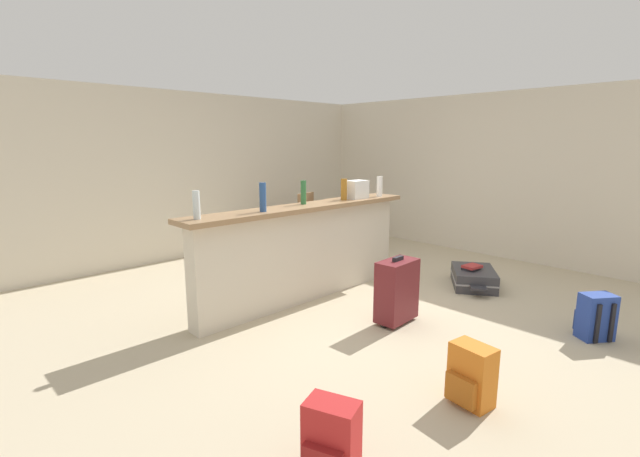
{
  "coord_description": "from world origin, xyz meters",
  "views": [
    {
      "loc": [
        -3.6,
        -3.2,
        1.75
      ],
      "look_at": [
        -0.08,
        0.44,
        0.75
      ],
      "focal_mm": 24.54,
      "sensor_mm": 36.0,
      "label": 1
    }
  ],
  "objects_px": {
    "bottle_white": "(380,186)",
    "suitcase_flat_charcoal": "(474,278)",
    "bottle_amber": "(344,189)",
    "backpack_red": "(331,441)",
    "bottle_clear": "(196,205)",
    "backpack_blue": "(596,317)",
    "bottle_green": "(303,192)",
    "dining_table": "(318,213)",
    "book_stack": "(472,267)",
    "grocery_bag": "(357,190)",
    "dining_chair_far_side": "(301,217)",
    "suitcase_upright_maroon": "(397,290)",
    "backpack_orange": "(471,376)",
    "bottle_blue": "(263,197)",
    "dining_chair_near_partition": "(338,226)"
  },
  "relations": [
    {
      "from": "backpack_blue",
      "to": "backpack_red",
      "type": "xyz_separation_m",
      "value": [
        -2.91,
        0.49,
        0.0
      ]
    },
    {
      "from": "grocery_bag",
      "to": "dining_chair_far_side",
      "type": "bearing_deg",
      "value": 67.13
    },
    {
      "from": "dining_table",
      "to": "book_stack",
      "type": "bearing_deg",
      "value": -86.34
    },
    {
      "from": "suitcase_upright_maroon",
      "to": "backpack_orange",
      "type": "relative_size",
      "value": 1.6
    },
    {
      "from": "backpack_red",
      "to": "book_stack",
      "type": "height_order",
      "value": "backpack_red"
    },
    {
      "from": "bottle_amber",
      "to": "book_stack",
      "type": "relative_size",
      "value": 1.04
    },
    {
      "from": "dining_chair_far_side",
      "to": "book_stack",
      "type": "bearing_deg",
      "value": -88.42
    },
    {
      "from": "bottle_amber",
      "to": "bottle_white",
      "type": "xyz_separation_m",
      "value": [
        0.58,
        -0.07,
        0.0
      ]
    },
    {
      "from": "dining_table",
      "to": "backpack_red",
      "type": "distance_m",
      "value": 4.87
    },
    {
      "from": "grocery_bag",
      "to": "suitcase_upright_maroon",
      "type": "distance_m",
      "value": 1.54
    },
    {
      "from": "backpack_red",
      "to": "book_stack",
      "type": "relative_size",
      "value": 1.73
    },
    {
      "from": "grocery_bag",
      "to": "dining_chair_far_side",
      "type": "distance_m",
      "value": 2.23
    },
    {
      "from": "dining_chair_near_partition",
      "to": "backpack_blue",
      "type": "xyz_separation_m",
      "value": [
        -0.34,
        -3.53,
        -0.31
      ]
    },
    {
      "from": "bottle_amber",
      "to": "bottle_blue",
      "type": "bearing_deg",
      "value": -177.38
    },
    {
      "from": "book_stack",
      "to": "suitcase_upright_maroon",
      "type": "bearing_deg",
      "value": -179.57
    },
    {
      "from": "dining_chair_near_partition",
      "to": "suitcase_upright_maroon",
      "type": "relative_size",
      "value": 1.39
    },
    {
      "from": "bottle_amber",
      "to": "dining_chair_far_side",
      "type": "distance_m",
      "value": 2.31
    },
    {
      "from": "bottle_clear",
      "to": "bottle_amber",
      "type": "xyz_separation_m",
      "value": [
        1.92,
        -0.0,
        -0.0
      ]
    },
    {
      "from": "bottle_white",
      "to": "grocery_bag",
      "type": "bearing_deg",
      "value": 170.12
    },
    {
      "from": "bottle_amber",
      "to": "suitcase_flat_charcoal",
      "type": "height_order",
      "value": "bottle_amber"
    },
    {
      "from": "bottle_white",
      "to": "dining_table",
      "type": "xyz_separation_m",
      "value": [
        0.38,
        1.53,
        -0.56
      ]
    },
    {
      "from": "bottle_green",
      "to": "backpack_red",
      "type": "xyz_separation_m",
      "value": [
        -1.75,
        -2.16,
        -1.01
      ]
    },
    {
      "from": "bottle_clear",
      "to": "dining_table",
      "type": "height_order",
      "value": "bottle_clear"
    },
    {
      "from": "bottle_blue",
      "to": "dining_chair_near_partition",
      "type": "xyz_separation_m",
      "value": [
        2.14,
        1.0,
        -0.71
      ]
    },
    {
      "from": "bottle_green",
      "to": "book_stack",
      "type": "bearing_deg",
      "value": -34.2
    },
    {
      "from": "dining_chair_near_partition",
      "to": "book_stack",
      "type": "bearing_deg",
      "value": -83.74
    },
    {
      "from": "suitcase_upright_maroon",
      "to": "bottle_green",
      "type": "bearing_deg",
      "value": 97.79
    },
    {
      "from": "bottle_green",
      "to": "suitcase_flat_charcoal",
      "type": "xyz_separation_m",
      "value": [
        1.75,
        -1.18,
        -1.1
      ]
    },
    {
      "from": "bottle_blue",
      "to": "bottle_amber",
      "type": "height_order",
      "value": "bottle_blue"
    },
    {
      "from": "bottle_white",
      "to": "backpack_blue",
      "type": "distance_m",
      "value": 2.7
    },
    {
      "from": "dining_table",
      "to": "book_stack",
      "type": "relative_size",
      "value": 4.53
    },
    {
      "from": "bottle_amber",
      "to": "backpack_red",
      "type": "relative_size",
      "value": 0.6
    },
    {
      "from": "grocery_bag",
      "to": "dining_table",
      "type": "bearing_deg",
      "value": 63.14
    },
    {
      "from": "bottle_green",
      "to": "dining_chair_far_side",
      "type": "height_order",
      "value": "bottle_green"
    },
    {
      "from": "bottle_white",
      "to": "dining_chair_near_partition",
      "type": "relative_size",
      "value": 0.27
    },
    {
      "from": "suitcase_flat_charcoal",
      "to": "backpack_blue",
      "type": "xyz_separation_m",
      "value": [
        -0.6,
        -1.46,
        0.09
      ]
    },
    {
      "from": "dining_chair_near_partition",
      "to": "book_stack",
      "type": "height_order",
      "value": "dining_chair_near_partition"
    },
    {
      "from": "bottle_white",
      "to": "backpack_red",
      "type": "bearing_deg",
      "value": -145.37
    },
    {
      "from": "bottle_green",
      "to": "backpack_blue",
      "type": "relative_size",
      "value": 0.63
    },
    {
      "from": "backpack_blue",
      "to": "bottle_green",
      "type": "bearing_deg",
      "value": 113.59
    },
    {
      "from": "book_stack",
      "to": "backpack_blue",
      "type": "bearing_deg",
      "value": -110.77
    },
    {
      "from": "backpack_blue",
      "to": "backpack_orange",
      "type": "height_order",
      "value": "same"
    },
    {
      "from": "bottle_white",
      "to": "suitcase_flat_charcoal",
      "type": "relative_size",
      "value": 0.29
    },
    {
      "from": "bottle_clear",
      "to": "bottle_blue",
      "type": "height_order",
      "value": "bottle_blue"
    },
    {
      "from": "backpack_blue",
      "to": "suitcase_upright_maroon",
      "type": "height_order",
      "value": "suitcase_upright_maroon"
    },
    {
      "from": "suitcase_upright_maroon",
      "to": "backpack_red",
      "type": "height_order",
      "value": "suitcase_upright_maroon"
    },
    {
      "from": "bottle_amber",
      "to": "dining_chair_near_partition",
      "type": "xyz_separation_m",
      "value": [
        0.9,
        0.94,
        -0.69
      ]
    },
    {
      "from": "dining_chair_near_partition",
      "to": "suitcase_upright_maroon",
      "type": "distance_m",
      "value": 2.46
    },
    {
      "from": "grocery_bag",
      "to": "bottle_green",
      "type": "bearing_deg",
      "value": 174.68
    },
    {
      "from": "dining_table",
      "to": "grocery_bag",
      "type": "bearing_deg",
      "value": -116.86
    }
  ]
}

